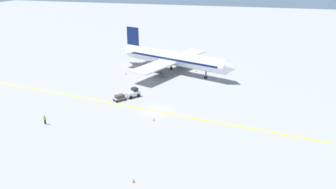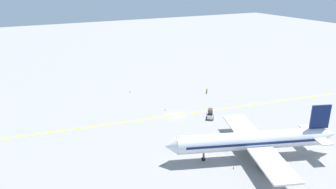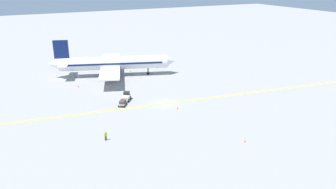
% 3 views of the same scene
% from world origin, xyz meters
% --- Properties ---
extents(ground_plane, '(400.00, 400.00, 0.00)m').
position_xyz_m(ground_plane, '(0.00, 0.00, 0.00)').
color(ground_plane, gray).
extents(apron_yellow_centreline, '(16.48, 118.97, 0.01)m').
position_xyz_m(apron_yellow_centreline, '(0.00, 0.00, 0.00)').
color(apron_yellow_centreline, yellow).
rests_on(apron_yellow_centreline, ground).
extents(airplane_at_gate, '(28.19, 34.56, 10.60)m').
position_xyz_m(airplane_at_gate, '(-25.83, -3.81, 3.71)').
color(airplane_at_gate, white).
rests_on(airplane_at_gate, ground).
extents(baggage_tug_white, '(3.32, 2.94, 2.11)m').
position_xyz_m(baggage_tug_white, '(-5.82, -6.99, 0.90)').
color(baggage_tug_white, white).
rests_on(baggage_tug_white, ground).
extents(baggage_cart_trailing, '(2.94, 2.62, 1.24)m').
position_xyz_m(baggage_cart_trailing, '(-3.10, -8.85, 0.76)').
color(baggage_cart_trailing, gray).
rests_on(baggage_cart_trailing, ground).
extents(ground_crew_worker, '(0.23, 0.58, 1.68)m').
position_xyz_m(ground_crew_worker, '(10.91, -16.81, 0.91)').
color(ground_crew_worker, '#23232D').
rests_on(ground_crew_worker, ground).
extents(traffic_cone_near_nose, '(0.32, 0.32, 0.55)m').
position_xyz_m(traffic_cone_near_nose, '(-20.30, -14.88, 0.28)').
color(traffic_cone_near_nose, orange).
rests_on(traffic_cone_near_nose, ground).
extents(traffic_cone_mid_apron, '(0.32, 0.32, 0.55)m').
position_xyz_m(traffic_cone_mid_apron, '(-27.66, 2.16, 0.28)').
color(traffic_cone_mid_apron, orange).
rests_on(traffic_cone_mid_apron, ground).
extents(traffic_cone_by_wingtip, '(0.32, 0.32, 0.55)m').
position_xyz_m(traffic_cone_by_wingtip, '(22.32, 4.49, 0.28)').
color(traffic_cone_by_wingtip, orange).
rests_on(traffic_cone_by_wingtip, ground).
extents(traffic_cone_far_edge, '(0.32, 0.32, 0.55)m').
position_xyz_m(traffic_cone_far_edge, '(4.13, 1.06, 0.28)').
color(traffic_cone_far_edge, orange).
rests_on(traffic_cone_far_edge, ground).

